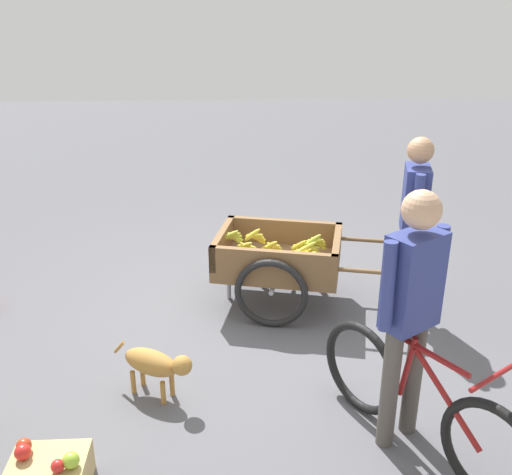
{
  "coord_description": "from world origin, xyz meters",
  "views": [
    {
      "loc": [
        0.11,
        4.46,
        2.66
      ],
      "look_at": [
        -0.14,
        -0.14,
        0.75
      ],
      "focal_mm": 40.83,
      "sensor_mm": 36.0,
      "label": 1
    }
  ],
  "objects_px": {
    "vendor_person": "(414,213)",
    "apple_crate": "(50,472)",
    "fruit_cart": "(279,260)",
    "dog": "(155,364)",
    "cyclist_person": "(411,299)",
    "bicycle": "(420,404)"
  },
  "relations": [
    {
      "from": "fruit_cart",
      "to": "cyclist_person",
      "type": "relative_size",
      "value": 1.05
    },
    {
      "from": "fruit_cart",
      "to": "vendor_person",
      "type": "xyz_separation_m",
      "value": [
        -1.11,
        0.26,
        0.53
      ]
    },
    {
      "from": "fruit_cart",
      "to": "dog",
      "type": "distance_m",
      "value": 1.67
    },
    {
      "from": "vendor_person",
      "to": "dog",
      "type": "bearing_deg",
      "value": 26.92
    },
    {
      "from": "dog",
      "to": "apple_crate",
      "type": "distance_m",
      "value": 1.0
    },
    {
      "from": "bicycle",
      "to": "apple_crate",
      "type": "bearing_deg",
      "value": 5.25
    },
    {
      "from": "vendor_person",
      "to": "apple_crate",
      "type": "xyz_separation_m",
      "value": [
        2.64,
        1.91,
        -0.85
      ]
    },
    {
      "from": "cyclist_person",
      "to": "apple_crate",
      "type": "bearing_deg",
      "value": 8.84
    },
    {
      "from": "apple_crate",
      "to": "bicycle",
      "type": "bearing_deg",
      "value": -174.75
    },
    {
      "from": "cyclist_person",
      "to": "apple_crate",
      "type": "relative_size",
      "value": 3.83
    },
    {
      "from": "apple_crate",
      "to": "vendor_person",
      "type": "bearing_deg",
      "value": -144.13
    },
    {
      "from": "vendor_person",
      "to": "dog",
      "type": "height_order",
      "value": "vendor_person"
    },
    {
      "from": "fruit_cart",
      "to": "apple_crate",
      "type": "distance_m",
      "value": 2.67
    },
    {
      "from": "cyclist_person",
      "to": "dog",
      "type": "relative_size",
      "value": 2.83
    },
    {
      "from": "cyclist_person",
      "to": "dog",
      "type": "height_order",
      "value": "cyclist_person"
    },
    {
      "from": "fruit_cart",
      "to": "cyclist_person",
      "type": "bearing_deg",
      "value": 108.19
    },
    {
      "from": "bicycle",
      "to": "cyclist_person",
      "type": "distance_m",
      "value": 0.68
    },
    {
      "from": "vendor_person",
      "to": "bicycle",
      "type": "relative_size",
      "value": 1.13
    },
    {
      "from": "fruit_cart",
      "to": "bicycle",
      "type": "distance_m",
      "value": 2.08
    },
    {
      "from": "vendor_person",
      "to": "dog",
      "type": "relative_size",
      "value": 2.72
    },
    {
      "from": "bicycle",
      "to": "vendor_person",
      "type": "bearing_deg",
      "value": -104.03
    },
    {
      "from": "dog",
      "to": "vendor_person",
      "type": "bearing_deg",
      "value": -153.08
    }
  ]
}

